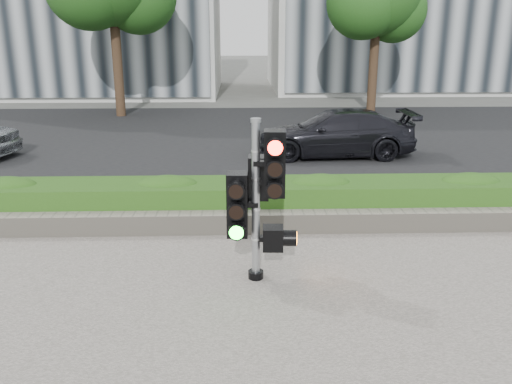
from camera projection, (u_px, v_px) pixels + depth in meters
The scene contains 7 objects.
ground at pixel (236, 285), 7.31m from camera, with size 120.00×120.00×0.00m, color #51514C.
road at pixel (237, 138), 16.86m from camera, with size 60.00×13.00×0.02m, color black.
curb at pixel (236, 206), 10.30m from camera, with size 60.00×0.25×0.12m, color gray.
stone_wall at pixel (236, 222), 9.07m from camera, with size 12.00×0.32×0.34m, color gray.
hedge at pixel (236, 201), 9.64m from camera, with size 12.00×1.00×0.68m, color #428027.
traffic_signal at pixel (258, 193), 7.12m from camera, with size 0.77×0.57×2.21m.
car_dark at pixel (335, 133), 14.36m from camera, with size 1.70×4.19×1.22m, color black.
Camera 1 is at (0.06, -6.63, 3.34)m, focal length 38.00 mm.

